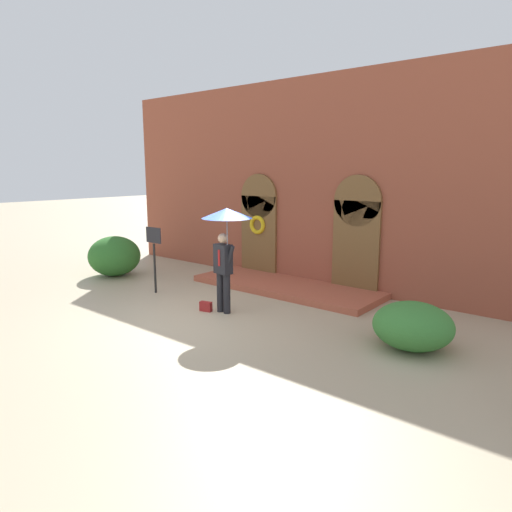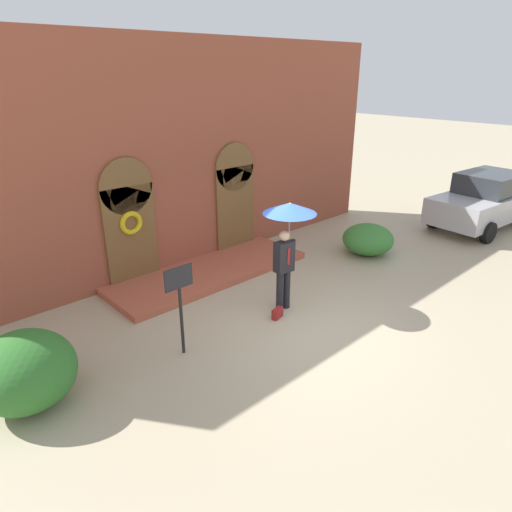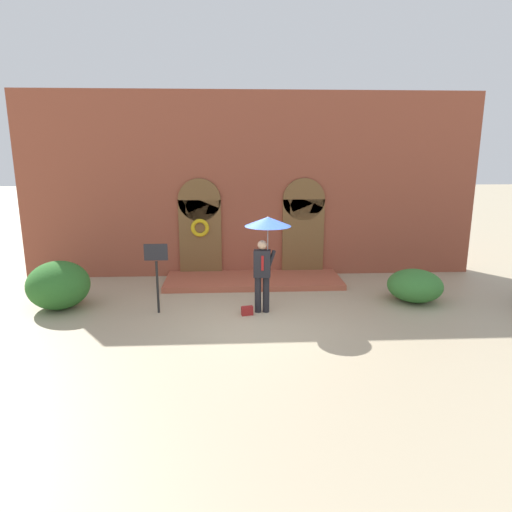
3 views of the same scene
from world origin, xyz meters
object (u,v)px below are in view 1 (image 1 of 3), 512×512
(person_with_umbrella, at_px, (226,229))
(handbag, at_px, (206,306))
(shrub_left, at_px, (114,256))
(shrub_right, at_px, (413,326))
(sign_post, at_px, (154,249))

(person_with_umbrella, bearing_deg, handbag, -156.93)
(shrub_left, height_order, shrub_right, shrub_left)
(handbag, bearing_deg, shrub_right, -3.17)
(person_with_umbrella, relative_size, shrub_left, 1.53)
(handbag, relative_size, shrub_left, 0.18)
(person_with_umbrella, bearing_deg, shrub_right, 9.07)
(sign_post, height_order, shrub_right, sign_post)
(person_with_umbrella, xyz_separation_m, sign_post, (-2.63, 0.09, -0.75))
(handbag, distance_m, shrub_right, 4.53)
(sign_post, height_order, shrub_left, sign_post)
(sign_post, bearing_deg, shrub_left, 169.38)
(handbag, distance_m, shrub_left, 4.78)
(sign_post, xyz_separation_m, shrub_left, (-2.53, 0.47, -0.56))
(shrub_right, bearing_deg, person_with_umbrella, -170.93)
(shrub_right, bearing_deg, shrub_left, -179.57)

